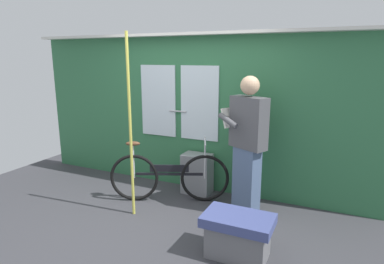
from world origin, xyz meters
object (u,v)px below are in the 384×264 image
Objects in this scene: passenger_reading_newspaper at (247,142)px; trash_bin_by_wall at (197,174)px; bicycle_near_door at (169,176)px; handrail_pole at (130,128)px; bench_seat_corner at (238,235)px.

trash_bin_by_wall is (-0.82, 0.29, -0.64)m from passenger_reading_newspaper.
bicycle_near_door is 0.50m from trash_bin_by_wall.
bench_seat_corner is (1.51, -0.33, -0.91)m from handrail_pole.
bicycle_near_door is at bearing 145.51° from bench_seat_corner.
bicycle_near_door is 0.87× the size of passenger_reading_newspaper.
bicycle_near_door is 1.22m from passenger_reading_newspaper.
handrail_pole is (-1.29, -0.69, 0.20)m from passenger_reading_newspaper.
bench_seat_corner is (1.28, -0.88, -0.13)m from bicycle_near_door.
bench_seat_corner is at bearing -51.69° from trash_bin_by_wall.
trash_bin_by_wall is (0.24, 0.43, -0.07)m from bicycle_near_door.
handrail_pole is at bearing 55.10° from passenger_reading_newspaper.
passenger_reading_newspaper reaches higher than bicycle_near_door.
handrail_pole is 3.28× the size of bench_seat_corner.
handrail_pole reaches higher than bench_seat_corner.
passenger_reading_newspaper is at bearing 101.76° from bench_seat_corner.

